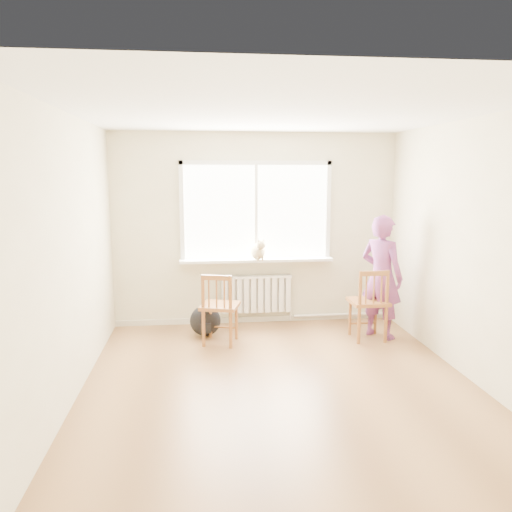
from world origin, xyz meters
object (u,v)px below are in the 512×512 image
object	(u,v)px
cat	(258,251)
chair_right	(370,304)
backpack	(205,321)
person	(381,277)
chair_left	(219,309)

from	to	relation	value
cat	chair_right	bearing A→B (deg)	-40.50
cat	backpack	world-z (taller)	cat
chair_right	cat	world-z (taller)	cat
cat	backpack	bearing A→B (deg)	-165.02
person	chair_left	bearing A→B (deg)	53.45
person	cat	world-z (taller)	person
chair_left	chair_right	size ratio (longest dim) A/B	0.98
chair_left	backpack	xyz separation A→B (m)	(-0.17, 0.36, -0.26)
chair_right	person	xyz separation A→B (m)	(0.19, 0.12, 0.33)
chair_right	person	world-z (taller)	person
chair_left	cat	world-z (taller)	cat
cat	person	bearing A→B (deg)	-33.73
chair_right	backpack	bearing A→B (deg)	-12.46
chair_right	backpack	distance (m)	2.16
chair_right	backpack	size ratio (longest dim) A/B	2.30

